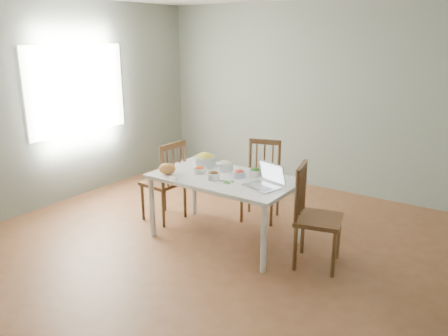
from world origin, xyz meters
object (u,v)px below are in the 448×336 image
Objects in this scene: chair_right at (319,217)px; bowl_squash at (205,160)px; dining_table at (224,208)px; bread_boule at (167,169)px; laptop at (261,176)px; chair_far at (260,182)px; chair_left at (163,180)px.

bowl_squash is (-1.52, 0.17, 0.30)m from chair_right.
bread_boule is (-0.58, -0.27, 0.43)m from dining_table.
chair_far is at bearing 136.65° from laptop.
dining_table is 1.11m from chair_right.
bowl_squash is at bearing 110.40° from chair_left.
chair_far reaches higher than bread_boule.
chair_far reaches higher than laptop.
chair_left is 2.89× the size of laptop.
bowl_squash is at bearing 178.99° from laptop.
bowl_squash is at bearing 69.48° from chair_right.
chair_right is at bearing 28.07° from laptop.
bread_boule is 0.70× the size of bowl_squash.
chair_far is at bearing 86.94° from dining_table.
chair_far is at bearing 58.13° from bread_boule.
dining_table is 5.99× the size of bowl_squash.
laptop is at bearing -75.73° from chair_far.
bowl_squash is at bearing -148.70° from chair_far.
bowl_squash is (-0.47, -0.51, 0.33)m from chair_far.
laptop reaches higher than bowl_squash.
chair_left is at bearing -161.96° from chair_far.
chair_left is 1.51m from laptop.
bread_boule is at bearing -137.96° from chair_far.
chair_far is at bearing 47.39° from bowl_squash.
dining_table is at bearing 24.77° from bread_boule.
chair_far is 0.76m from bowl_squash.
chair_left reaches higher than dining_table.
laptop is at bearing -7.83° from dining_table.
dining_table is at bearing -27.35° from bowl_squash.
chair_left is at bearing 75.67° from chair_right.
laptop is (0.47, -0.80, 0.37)m from chair_far.
chair_left is at bearing -168.69° from laptop.
chair_right is 2.95× the size of laptop.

